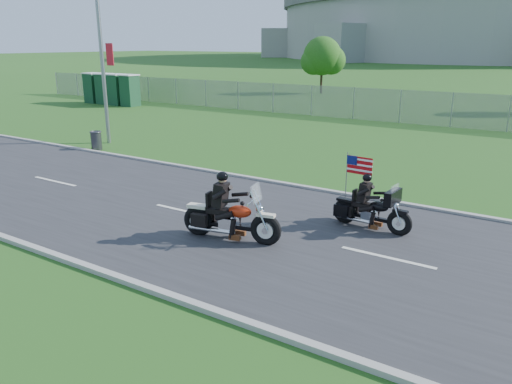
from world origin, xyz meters
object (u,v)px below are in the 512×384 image
Objects in this scene: porta_toilet_b at (117,90)px; motorcycle_follow at (371,211)px; porta_toilet_a at (130,91)px; porta_toilet_d at (93,88)px; motorcycle_lead at (229,219)px; streetlight at (103,22)px; trash_can at (96,141)px; porta_toilet_c at (105,89)px.

motorcycle_follow is at bearing -30.25° from porta_toilet_b.
porta_toilet_a and porta_toilet_d have the same top height.
porta_toilet_a is at bearing 129.40° from motorcycle_lead.
streetlight is at bearing -43.35° from porta_toilet_b.
streetlight is at bearing 115.57° from trash_can.
motorcycle_follow reaches higher than motorcycle_lead.
porta_toilet_d is 19.50m from trash_can.
motorcycle_lead is 1.17× the size of motorcycle_follow.
streetlight reaches higher than porta_toilet_a.
motorcycle_lead is (22.31, -18.01, -0.59)m from porta_toilet_a.
porta_toilet_a is at bearing 0.00° from porta_toilet_b.
streetlight is 4.35× the size of porta_toilet_c.
porta_toilet_c is 1.00× the size of porta_toilet_d.
porta_toilet_b is 0.88× the size of motorcycle_lead.
motorcycle_follow is (29.19, -15.39, -0.64)m from porta_toilet_d.
porta_toilet_b is at bearing 153.88° from motorcycle_follow.
streetlight is 12.10× the size of trash_can.
porta_toilet_a is (-10.02, 10.78, -4.49)m from streetlight.
motorcycle_lead is at bearing -34.19° from porta_toilet_d.
motorcycle_follow is at bearing 32.59° from motorcycle_lead.
motorcycle_follow is at bearing -27.80° from porta_toilet_d.
porta_toilet_b is 29.78m from motorcycle_lead.
porta_toilet_c is at bearing 155.15° from motorcycle_follow.
streetlight is 4.35× the size of porta_toilet_d.
porta_toilet_a is at bearing 152.51° from motorcycle_follow.
porta_toilet_b is at bearing 0.00° from porta_toilet_d.
porta_toilet_d is (-1.40, 0.00, 0.00)m from porta_toilet_c.
motorcycle_lead is 3.15× the size of trash_can.
streetlight is 4.35× the size of porta_toilet_a.
streetlight reaches higher than motorcycle_follow.
motorcycle_lead is 3.75m from motorcycle_follow.
trash_can is (15.01, -12.43, -0.74)m from porta_toilet_d.
streetlight reaches higher than porta_toilet_d.
porta_toilet_a and porta_toilet_b have the same top height.
motorcycle_follow is 14.49m from trash_can.
streetlight is at bearing 137.85° from motorcycle_lead.
streetlight is 17.34m from porta_toilet_c.
porta_toilet_c is 18.45m from trash_can.
porta_toilet_a is at bearing 132.91° from streetlight.
trash_can is at bearing -39.63° from porta_toilet_d.
porta_toilet_a reaches higher than motorcycle_lead.
motorcycle_lead is at bearing -131.58° from motorcycle_follow.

